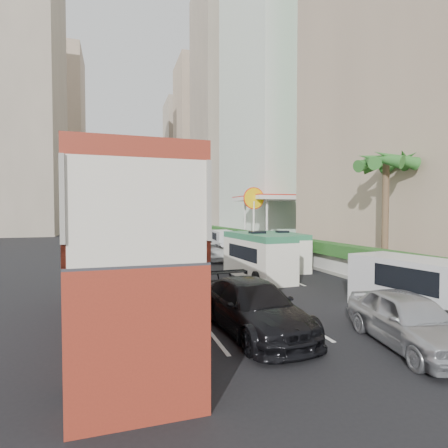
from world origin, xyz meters
name	(u,v)px	position (x,y,z in m)	size (l,w,h in m)	color
ground_plane	(294,312)	(0.00, 0.00, 0.00)	(200.00, 200.00, 0.00)	black
double_decker_bus	(128,250)	(-6.00, 0.00, 2.53)	(2.50, 11.00, 5.06)	maroon
car_silver_lane_a	(253,319)	(-1.82, -0.38, 0.00)	(1.36, 3.89, 1.28)	#AEB0B5
car_silver_lane_b	(409,347)	(1.38, -4.00, 0.00)	(1.82, 4.52, 1.54)	#AEB0B5
car_black	(253,331)	(-2.28, -1.51, 0.00)	(2.21, 5.43, 1.58)	black
van_asset	(215,260)	(1.02, 14.43, 0.00)	(2.22, 4.81, 1.34)	silver
minibus_near	(257,256)	(1.37, 6.78, 1.27)	(1.91, 5.73, 2.54)	silver
minibus_far	(282,250)	(4.36, 9.52, 1.19)	(1.78, 5.35, 2.37)	silver
panel_van_near	(423,288)	(4.16, -1.88, 1.03)	(2.06, 5.14, 2.06)	silver
panel_van_far	(223,240)	(4.20, 22.34, 0.92)	(1.85, 4.62, 1.85)	silver
sidewalk	(256,244)	(9.00, 25.00, 0.09)	(6.00, 120.00, 0.18)	#99968C
kerb_wall	(277,250)	(6.20, 14.00, 0.68)	(0.30, 44.00, 1.00)	silver
hedge	(277,239)	(6.20, 14.00, 1.53)	(1.10, 44.00, 0.70)	#2D6626
palm_tree	(385,219)	(7.80, 4.00, 3.38)	(0.36, 0.36, 6.40)	brown
shell_station	(272,221)	(10.00, 23.00, 2.75)	(6.50, 8.00, 5.50)	silver
tower_stripe	(291,36)	(18.00, 34.00, 29.00)	(16.00, 18.00, 58.00)	white
tower_mid	(235,110)	(18.00, 58.00, 25.00)	(16.00, 16.00, 50.00)	tan
tower_far_a	(203,145)	(17.00, 82.00, 22.00)	(14.00, 14.00, 44.00)	tan
tower_far_b	(187,163)	(17.00, 104.00, 20.00)	(14.00, 14.00, 40.00)	tan
tower_left_a	(1,77)	(-24.00, 55.00, 26.00)	(18.00, 18.00, 52.00)	tan
tower_left_b	(51,139)	(-22.00, 90.00, 23.00)	(16.00, 16.00, 46.00)	tan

